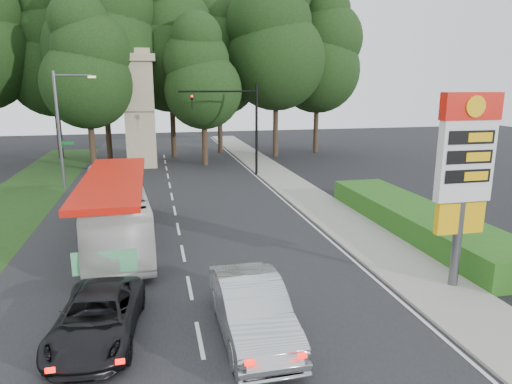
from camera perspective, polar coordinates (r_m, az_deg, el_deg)
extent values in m
plane|color=black|center=(13.29, -6.80, -19.03)|extent=(120.00, 120.00, 0.00)
cube|color=black|center=(24.27, -9.84, -3.88)|extent=(14.00, 80.00, 0.02)
cube|color=gray|center=(26.04, 9.18, -2.57)|extent=(3.00, 80.00, 0.12)
cube|color=#193814|center=(31.22, -28.16, -1.44)|extent=(5.00, 50.00, 0.02)
cube|color=#235215|center=(23.82, 19.56, -3.32)|extent=(3.00, 14.00, 1.20)
cylinder|color=#59595E|center=(17.56, 23.78, -6.09)|extent=(0.32, 0.32, 3.20)
cube|color=#E9AB0C|center=(17.28, 24.09, -2.95)|extent=(1.80, 0.25, 1.10)
cube|color=silver|center=(16.87, 24.72, 3.59)|extent=(2.00, 0.35, 2.80)
cube|color=red|center=(16.70, 25.32, 9.68)|extent=(2.10, 0.40, 0.90)
cylinder|color=#E9AB0C|center=(16.53, 25.79, 9.61)|extent=(0.70, 0.05, 0.70)
cube|color=black|center=(16.62, 25.38, 6.19)|extent=(1.70, 0.04, 0.45)
cube|color=black|center=(16.70, 25.16, 3.98)|extent=(1.70, 0.04, 0.45)
cube|color=black|center=(16.81, 24.95, 1.80)|extent=(1.70, 0.04, 0.45)
cylinder|color=black|center=(36.27, 0.06, 7.74)|extent=(0.20, 0.20, 7.20)
cylinder|color=black|center=(35.56, -4.77, 12.43)|extent=(6.00, 0.14, 0.14)
imported|color=black|center=(35.34, -8.04, 11.94)|extent=(0.18, 0.22, 1.10)
sphere|color=#FF0C05|center=(35.19, -8.02, 11.77)|extent=(0.18, 0.18, 0.18)
cylinder|color=#59595E|center=(33.91, -23.40, 6.96)|extent=(0.20, 0.20, 8.00)
cylinder|color=#59595E|center=(33.58, -21.93, 13.38)|extent=(2.40, 0.12, 0.12)
cube|color=#FFE599|center=(33.42, -19.83, 13.38)|extent=(0.50, 0.22, 0.14)
cube|color=#0C591E|center=(33.92, -22.53, 5.67)|extent=(0.85, 0.04, 0.22)
cube|color=#0C591E|center=(34.47, -23.10, 5.22)|extent=(0.04, 0.85, 0.22)
cube|color=gray|center=(41.29, -14.30, 9.26)|extent=(2.50, 2.50, 9.00)
cube|color=gray|center=(41.27, -14.69, 15.91)|extent=(3.00, 3.00, 0.60)
cube|color=gray|center=(41.30, -14.73, 16.61)|extent=(2.20, 2.20, 0.50)
cylinder|color=#2D2116|center=(49.23, -23.41, 7.06)|extent=(0.50, 0.50, 5.40)
sphere|color=black|center=(49.05, -24.02, 13.51)|extent=(8.40, 8.40, 8.40)
sphere|color=black|center=(49.21, -24.36, 16.98)|extent=(7.20, 7.20, 7.20)
sphere|color=black|center=(49.49, -24.66, 19.91)|extent=(5.40, 5.40, 5.40)
cylinder|color=#2D2116|center=(44.55, -18.01, 7.66)|extent=(0.50, 0.50, 6.48)
sphere|color=black|center=(44.47, -18.65, 16.22)|extent=(10.08, 10.08, 10.08)
sphere|color=black|center=(44.84, -19.01, 20.80)|extent=(8.64, 8.64, 8.64)
cylinder|color=#2D2116|center=(46.43, -10.33, 7.95)|extent=(0.50, 0.50, 5.94)
sphere|color=black|center=(46.29, -10.65, 15.50)|extent=(9.24, 9.24, 9.24)
sphere|color=black|center=(46.55, -10.83, 19.55)|extent=(7.92, 7.92, 7.92)
cylinder|color=#2D2116|center=(48.91, -4.51, 7.96)|extent=(0.50, 0.50, 5.22)
sphere|color=black|center=(48.72, -4.63, 14.25)|extent=(8.12, 8.12, 8.12)
sphere|color=black|center=(48.86, -4.69, 17.66)|extent=(6.96, 6.96, 6.96)
sphere|color=black|center=(49.11, -4.75, 20.52)|extent=(5.22, 5.22, 5.22)
cylinder|color=#2D2116|center=(45.98, 2.46, 8.22)|extent=(0.50, 0.50, 6.12)
sphere|color=black|center=(45.86, 2.54, 16.07)|extent=(9.52, 9.52, 9.52)
sphere|color=black|center=(46.16, 2.58, 20.29)|extent=(8.16, 8.16, 8.16)
cylinder|color=#2D2116|center=(49.42, 7.50, 8.15)|extent=(0.50, 0.50, 5.58)
sphere|color=black|center=(49.26, 7.71, 14.81)|extent=(8.68, 8.68, 8.68)
sphere|color=black|center=(49.44, 7.82, 18.40)|extent=(7.44, 7.44, 7.44)
sphere|color=black|center=(49.76, 7.93, 21.42)|extent=(5.58, 5.58, 5.58)
cylinder|color=#2D2116|center=(40.79, -19.80, 5.79)|extent=(0.50, 0.50, 4.68)
sphere|color=black|center=(40.51, -20.34, 12.55)|extent=(7.28, 7.28, 7.28)
sphere|color=black|center=(40.60, -20.64, 16.21)|extent=(6.24, 6.24, 6.24)
sphere|color=black|center=(40.80, -20.91, 19.29)|extent=(4.68, 4.68, 4.68)
cylinder|color=#2D2116|center=(41.25, -6.43, 6.31)|extent=(0.50, 0.50, 4.32)
sphere|color=black|center=(40.95, -6.59, 12.49)|extent=(6.72, 6.72, 6.72)
sphere|color=black|center=(41.00, -6.68, 15.84)|extent=(5.76, 5.76, 5.76)
sphere|color=black|center=(41.14, -6.76, 18.68)|extent=(4.32, 4.32, 4.32)
imported|color=silver|center=(21.75, -17.19, -2.15)|extent=(3.49, 11.12, 3.05)
imported|color=#ADB0B5|center=(13.41, -0.51, -14.41)|extent=(1.87, 5.19, 1.70)
imported|color=black|center=(14.10, -19.21, -14.61)|extent=(2.65, 4.96, 1.32)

